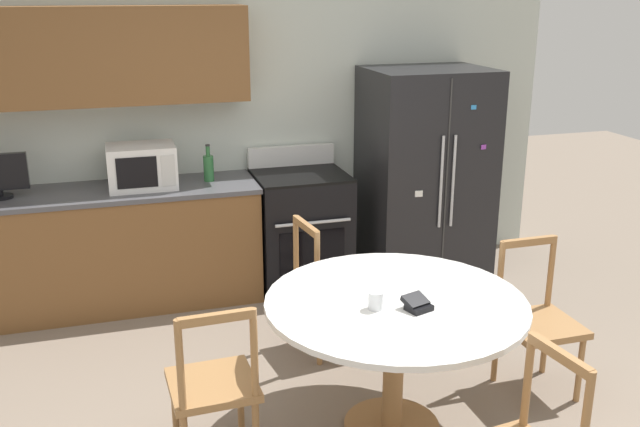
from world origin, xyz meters
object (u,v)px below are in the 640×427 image
object	(u,v)px
refrigerator	(425,175)
candle_glass	(376,301)
oven_range	(301,229)
dining_chair_left	(214,387)
counter_bottle	(209,167)
microwave	(142,166)
dining_chair_far	(329,288)
wallet	(417,304)
dining_chair_right	(537,322)

from	to	relation	value
refrigerator	candle_glass	xyz separation A→B (m)	(-1.22, -2.07, -0.05)
refrigerator	oven_range	distance (m)	1.10
refrigerator	dining_chair_left	world-z (taller)	refrigerator
counter_bottle	dining_chair_left	distance (m)	2.26
microwave	refrigerator	bearing A→B (deg)	-2.21
dining_chair_far	microwave	bearing A→B (deg)	-143.52
refrigerator	oven_range	bearing A→B (deg)	176.37
dining_chair_far	wallet	xyz separation A→B (m)	(0.12, -1.09, 0.35)
microwave	wallet	world-z (taller)	microwave
dining_chair_far	counter_bottle	bearing A→B (deg)	-160.63
refrigerator	counter_bottle	bearing A→B (deg)	175.72
dining_chair_right	candle_glass	xyz separation A→B (m)	(-1.10, -0.20, 0.37)
refrigerator	dining_chair_far	xyz separation A→B (m)	(-1.14, -1.04, -0.42)
microwave	dining_chair_far	xyz separation A→B (m)	(1.07, -1.13, -0.62)
dining_chair_far	wallet	distance (m)	1.16
dining_chair_right	wallet	world-z (taller)	dining_chair_right
wallet	dining_chair_left	bearing A→B (deg)	173.87
counter_bottle	dining_chair_left	size ratio (longest dim) A/B	0.31
dining_chair_left	wallet	xyz separation A→B (m)	(1.02, -0.11, 0.35)
dining_chair_right	dining_chair_left	distance (m)	1.93
refrigerator	wallet	size ratio (longest dim) A/B	10.83
dining_chair_left	candle_glass	size ratio (longest dim) A/B	9.73
oven_range	refrigerator	bearing A→B (deg)	-3.63
refrigerator	wallet	world-z (taller)	refrigerator
dining_chair_left	counter_bottle	bearing A→B (deg)	79.56
counter_bottle	dining_chair_right	distance (m)	2.63
microwave	counter_bottle	size ratio (longest dim) A/B	1.73
oven_range	candle_glass	size ratio (longest dim) A/B	11.65
counter_bottle	dining_chair_far	xyz separation A→B (m)	(0.58, -1.17, -0.57)
dining_chair_right	wallet	distance (m)	1.00
oven_range	dining_chair_right	world-z (taller)	oven_range
oven_range	dining_chair_far	distance (m)	1.12
dining_chair_left	oven_range	bearing A→B (deg)	62.03
oven_range	candle_glass	xyz separation A→B (m)	(-0.20, -2.14, 0.33)
dining_chair_right	dining_chair_far	size ratio (longest dim) A/B	1.00
microwave	candle_glass	world-z (taller)	microwave
dining_chair_right	candle_glass	world-z (taller)	dining_chair_right
wallet	microwave	bearing A→B (deg)	118.17
oven_range	counter_bottle	bearing A→B (deg)	174.78
microwave	dining_chair_left	world-z (taller)	microwave
oven_range	dining_chair_left	bearing A→B (deg)	-115.96
counter_bottle	candle_glass	size ratio (longest dim) A/B	3.03
wallet	refrigerator	bearing A→B (deg)	64.34
candle_glass	wallet	size ratio (longest dim) A/B	0.59
microwave	candle_glass	distance (m)	2.39
wallet	counter_bottle	bearing A→B (deg)	107.16
dining_chair_left	candle_glass	bearing A→B (deg)	-5.12
microwave	wallet	distance (m)	2.54
dining_chair_right	dining_chair_far	world-z (taller)	same
refrigerator	dining_chair_far	size ratio (longest dim) A/B	1.89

